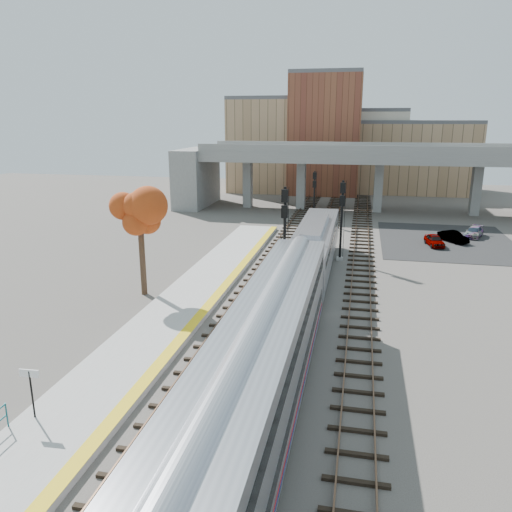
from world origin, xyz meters
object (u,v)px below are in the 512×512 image
at_px(locomotive, 315,247).
at_px(car_c, 474,232).
at_px(signal_mast_mid, 341,221).
at_px(coach, 265,364).
at_px(tree, 140,215).
at_px(signal_mast_far, 314,198).
at_px(signal_mast_near, 284,235).
at_px(car_a, 434,240).
at_px(car_b, 453,237).

bearing_deg(locomotive, car_c, 46.15).
bearing_deg(car_c, signal_mast_mid, -116.20).
bearing_deg(coach, tree, 130.03).
height_order(signal_mast_far, car_c, signal_mast_far).
distance_m(signal_mast_near, signal_mast_far, 24.54).
xyz_separation_m(signal_mast_mid, car_a, (9.39, 7.47, -3.15)).
bearing_deg(coach, car_c, 67.64).
height_order(locomotive, tree, tree).
xyz_separation_m(tree, car_b, (25.65, 22.15, -5.45)).
bearing_deg(signal_mast_mid, car_b, 39.82).
distance_m(locomotive, car_c, 23.53).
height_order(car_b, car_c, car_b).
bearing_deg(car_c, tree, -116.22).
distance_m(locomotive, car_a, 16.42).
bearing_deg(coach, car_a, 71.63).
xyz_separation_m(car_a, car_b, (2.19, 2.19, -0.01)).
bearing_deg(car_c, signal_mast_far, -170.21).
bearing_deg(coach, locomotive, 90.00).
relative_size(locomotive, car_a, 5.44).
relative_size(locomotive, tree, 2.33).
xyz_separation_m(tree, car_c, (28.33, 25.17, -5.48)).
bearing_deg(signal_mast_far, car_b, -24.19).
relative_size(coach, signal_mast_far, 3.79).
relative_size(signal_mast_mid, car_a, 2.13).
bearing_deg(signal_mast_mid, locomotive, -115.20).
distance_m(tree, car_c, 38.29).
bearing_deg(signal_mast_near, car_b, 48.10).
distance_m(signal_mast_near, signal_mast_mid, 8.83).
distance_m(coach, signal_mast_far, 43.62).
distance_m(signal_mast_near, car_c, 27.73).
height_order(locomotive, car_b, locomotive).
relative_size(locomotive, coach, 0.76).
height_order(signal_mast_near, signal_mast_far, signal_mast_near).
distance_m(signal_mast_far, car_a, 16.55).
bearing_deg(car_b, car_c, 12.76).
relative_size(signal_mast_far, car_b, 1.84).
bearing_deg(car_a, locomotive, -144.79).
xyz_separation_m(locomotive, car_b, (13.59, 13.91, -1.65)).
xyz_separation_m(signal_mast_near, car_b, (15.69, 17.48, -3.38)).
distance_m(signal_mast_mid, signal_mast_far, 17.21).
height_order(locomotive, coach, coach).
distance_m(car_a, car_c, 7.13).
bearing_deg(tree, signal_mast_near, 25.09).
distance_m(signal_mast_far, car_c, 18.98).
xyz_separation_m(coach, signal_mast_far, (-2.10, 43.56, 0.39)).
bearing_deg(locomotive, coach, -90.00).
distance_m(signal_mast_near, tree, 11.20).
xyz_separation_m(signal_mast_far, tree, (-9.97, -29.20, 2.89)).
bearing_deg(signal_mast_near, car_c, 48.15).
xyz_separation_m(signal_mast_mid, car_c, (14.26, 12.68, -3.19)).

